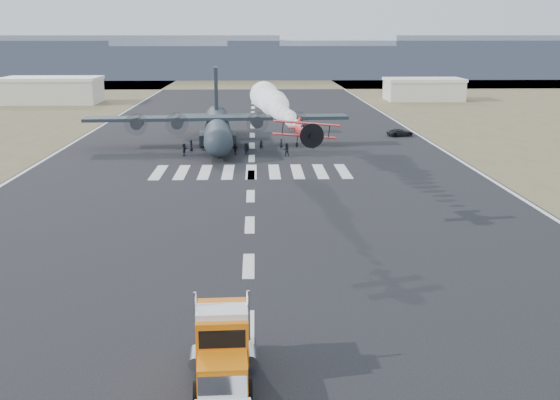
{
  "coord_description": "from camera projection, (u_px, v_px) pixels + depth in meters",
  "views": [
    {
      "loc": [
        0.65,
        -39.5,
        17.41
      ],
      "look_at": [
        2.6,
        17.1,
        4.0
      ],
      "focal_mm": 45.0,
      "sensor_mm": 36.0,
      "label": 1
    }
  ],
  "objects": [
    {
      "name": "transport_aircraft",
      "position": [
        217.0,
        126.0,
        112.23
      ],
      "size": [
        41.26,
        33.95,
        11.91
      ],
      "rotation": [
        0.0,
        0.0,
        0.06
      ],
      "color": "#202930",
      "rests_on": "ground"
    },
    {
      "name": "crew_a",
      "position": [
        281.0,
        144.0,
        108.6
      ],
      "size": [
        0.77,
        0.76,
        1.63
      ],
      "primitive_type": "imported",
      "rotation": [
        0.0,
        0.0,
        5.55
      ],
      "color": "black",
      "rests_on": "ground"
    },
    {
      "name": "crew_f",
      "position": [
        184.0,
        150.0,
        102.8
      ],
      "size": [
        0.71,
        1.74,
        1.82
      ],
      "primitive_type": "imported",
      "rotation": [
        0.0,
        0.0,
        1.47
      ],
      "color": "black",
      "rests_on": "ground"
    },
    {
      "name": "ground",
      "position": [
        247.0,
        330.0,
        42.4
      ],
      "size": [
        500.0,
        500.0,
        0.0
      ],
      "primitive_type": "plane",
      "color": "black",
      "rests_on": "ground"
    },
    {
      "name": "ridge_seg_c",
      "position": [
        97.0,
        56.0,
        291.11
      ],
      "size": [
        150.0,
        50.0,
        17.0
      ],
      "primitive_type": "cube",
      "color": "slate",
      "rests_on": "ground"
    },
    {
      "name": "ridge_seg_f",
      "position": [
        560.0,
        56.0,
        297.66
      ],
      "size": [
        150.0,
        50.0,
        17.0
      ],
      "primitive_type": "cube",
      "color": "slate",
      "rests_on": "ground"
    },
    {
      "name": "runway_markings",
      "position": [
        252.0,
        159.0,
        100.75
      ],
      "size": [
        60.0,
        260.0,
        0.01
      ],
      "primitive_type": null,
      "color": "silver",
      "rests_on": "ground"
    },
    {
      "name": "smoke_trail",
      "position": [
        270.0,
        100.0,
        89.25
      ],
      "size": [
        5.1,
        34.56,
        3.77
      ],
      "rotation": [
        0.0,
        0.0,
        0.09
      ],
      "color": "white"
    },
    {
      "name": "hangar_left",
      "position": [
        52.0,
        90.0,
        180.88
      ],
      "size": [
        24.5,
        14.5,
        6.7
      ],
      "color": "#B8B5A3",
      "rests_on": "ground"
    },
    {
      "name": "crew_e",
      "position": [
        191.0,
        145.0,
        107.27
      ],
      "size": [
        0.55,
        0.86,
        1.71
      ],
      "primitive_type": "imported",
      "rotation": [
        0.0,
        0.0,
        1.62
      ],
      "color": "black",
      "rests_on": "ground"
    },
    {
      "name": "crew_g",
      "position": [
        261.0,
        145.0,
        108.01
      ],
      "size": [
        0.68,
        0.6,
        1.65
      ],
      "primitive_type": "imported",
      "rotation": [
        0.0,
        0.0,
        0.19
      ],
      "color": "black",
      "rests_on": "ground"
    },
    {
      "name": "support_vehicle",
      "position": [
        400.0,
        133.0,
        122.76
      ],
      "size": [
        4.99,
        3.28,
        1.27
      ],
      "primitive_type": "imported",
      "rotation": [
        0.0,
        0.0,
        1.85
      ],
      "color": "black",
      "rests_on": "ground"
    },
    {
      "name": "hangar_right",
      "position": [
        424.0,
        89.0,
        189.13
      ],
      "size": [
        20.5,
        12.5,
        5.9
      ],
      "color": "#B8B5A3",
      "rests_on": "ground"
    },
    {
      "name": "ridge_seg_d",
      "position": [
        254.0,
        61.0,
        293.75
      ],
      "size": [
        150.0,
        50.0,
        13.0
      ],
      "primitive_type": "cube",
      "color": "slate",
      "rests_on": "ground"
    },
    {
      "name": "aerobatic_biplane",
      "position": [
        305.0,
        131.0,
        62.11
      ],
      "size": [
        6.03,
        5.41,
        2.54
      ],
      "rotation": [
        0.0,
        0.1,
        0.09
      ],
      "color": "#B3320B"
    },
    {
      "name": "scrub_far",
      "position": [
        254.0,
        81.0,
        266.08
      ],
      "size": [
        500.0,
        80.0,
        0.0
      ],
      "primitive_type": "cube",
      "color": "brown",
      "rests_on": "ground"
    },
    {
      "name": "crew_d",
      "position": [
        235.0,
        149.0,
        103.93
      ],
      "size": [
        1.07,
        1.05,
        1.69
      ],
      "primitive_type": "imported",
      "rotation": [
        0.0,
        0.0,
        2.39
      ],
      "color": "black",
      "rests_on": "ground"
    },
    {
      "name": "crew_c",
      "position": [
        246.0,
        149.0,
        103.84
      ],
      "size": [
        1.04,
        1.29,
        1.81
      ],
      "primitive_type": "imported",
      "rotation": [
        0.0,
        0.0,
        1.06
      ],
      "color": "black",
      "rests_on": "ground"
    },
    {
      "name": "crew_b",
      "position": [
        286.0,
        150.0,
        102.63
      ],
      "size": [
        0.94,
        0.6,
        1.89
      ],
      "primitive_type": "imported",
      "rotation": [
        0.0,
        0.0,
        3.18
      ],
      "color": "black",
      "rests_on": "ground"
    },
    {
      "name": "crew_h",
      "position": [
        247.0,
        149.0,
        103.94
      ],
      "size": [
        0.92,
        0.82,
        1.62
      ],
      "primitive_type": "imported",
      "rotation": [
        0.0,
        0.0,
        5.74
      ],
      "color": "black",
      "rests_on": "ground"
    },
    {
      "name": "semi_truck",
      "position": [
        222.0,
        343.0,
        36.2
      ],
      "size": [
        3.14,
        8.51,
        3.79
      ],
      "rotation": [
        0.0,
        0.0,
        0.04
      ],
      "color": "black",
      "rests_on": "ground"
    },
    {
      "name": "ridge_seg_e",
      "position": [
        408.0,
        58.0,
        295.71
      ],
      "size": [
        150.0,
        50.0,
        15.0
      ],
      "primitive_type": "cube",
      "color": "slate",
      "rests_on": "ground"
    }
  ]
}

